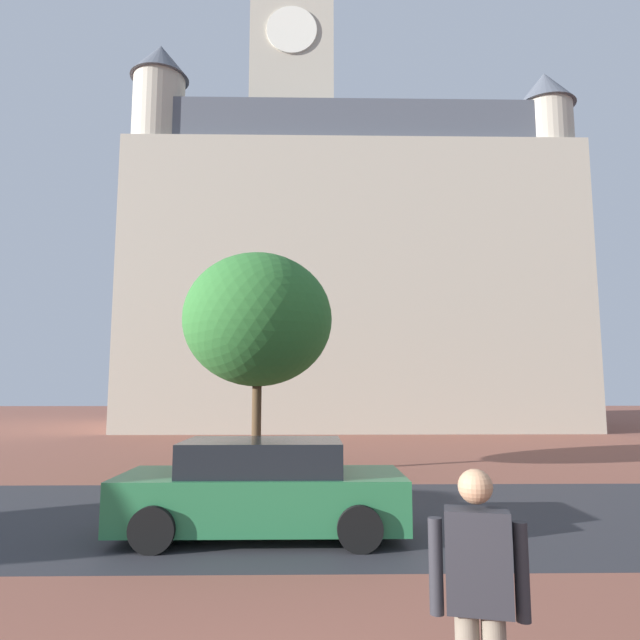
% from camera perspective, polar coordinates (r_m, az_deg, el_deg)
% --- Properties ---
extents(ground_plane, '(120.00, 120.00, 0.00)m').
position_cam_1_polar(ground_plane, '(12.49, -1.58, -17.47)').
color(ground_plane, brown).
extents(street_asphalt_strip, '(120.00, 6.28, 0.00)m').
position_cam_1_polar(street_asphalt_strip, '(10.37, -1.70, -19.61)').
color(street_asphalt_strip, '#2D2D33').
rests_on(street_asphalt_strip, ground_plane).
extents(landmark_building, '(24.84, 13.97, 32.25)m').
position_cam_1_polar(landmark_building, '(34.88, 2.20, 5.17)').
color(landmark_building, '#B2A893').
rests_on(landmark_building, ground_plane).
extents(person_skater, '(0.60, 0.36, 1.73)m').
position_cam_1_polar(person_skater, '(3.97, 16.17, -25.67)').
color(person_skater, '#706656').
rests_on(person_skater, ground_plane).
extents(car_green, '(4.33, 1.94, 1.45)m').
position_cam_1_polar(car_green, '(8.91, -6.01, -17.09)').
color(car_green, '#287042').
rests_on(car_green, ground_plane).
extents(tree_curb_far, '(4.04, 4.04, 5.93)m').
position_cam_1_polar(tree_curb_far, '(15.06, -6.47, 0.03)').
color(tree_curb_far, '#4C3823').
rests_on(tree_curb_far, ground_plane).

